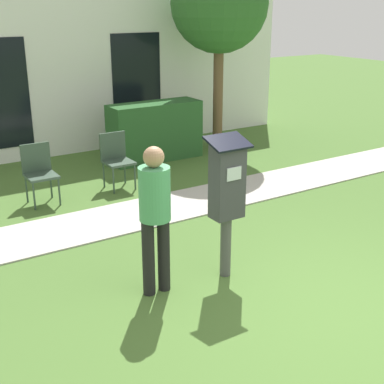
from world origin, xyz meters
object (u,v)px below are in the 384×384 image
(parking_meter, at_px, (227,189))
(outdoor_chair_left, at_px, (39,169))
(outdoor_chair_middle, at_px, (116,156))
(person_standing, at_px, (155,209))

(parking_meter, xyz_separation_m, outdoor_chair_left, (-1.00, 3.39, -0.49))
(parking_meter, bearing_deg, outdoor_chair_left, 106.46)
(parking_meter, distance_m, outdoor_chair_middle, 3.47)
(parking_meter, xyz_separation_m, outdoor_chair_middle, (0.28, 3.42, -0.49))
(person_standing, height_order, outdoor_chair_left, person_standing)
(person_standing, height_order, outdoor_chair_middle, person_standing)
(parking_meter, relative_size, outdoor_chair_middle, 1.77)
(parking_meter, bearing_deg, outdoor_chair_middle, 85.36)
(parking_meter, bearing_deg, person_standing, 173.40)
(person_standing, xyz_separation_m, outdoor_chair_middle, (1.10, 3.33, -0.40))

